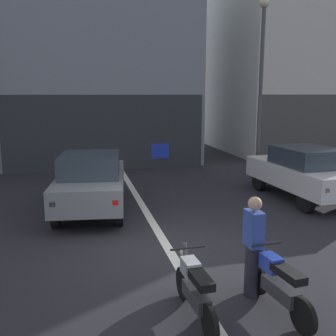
{
  "coord_description": "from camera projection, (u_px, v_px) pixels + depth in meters",
  "views": [
    {
      "loc": [
        -1.79,
        -7.32,
        3.26
      ],
      "look_at": [
        0.42,
        2.0,
        1.4
      ],
      "focal_mm": 41.24,
      "sensor_mm": 36.0,
      "label": 1
    }
  ],
  "objects": [
    {
      "name": "building_far_right",
      "position": [
        309.0,
        59.0,
        22.15
      ],
      "size": [
        10.07,
        8.0,
        10.41
      ],
      "color": "silver",
      "rests_on": "ground"
    },
    {
      "name": "car_blue_down_street",
      "position": [
        145.0,
        142.0,
        18.92
      ],
      "size": [
        2.07,
        4.22,
        1.64
      ],
      "color": "black",
      "rests_on": "ground"
    },
    {
      "name": "car_white_parked_kerbside",
      "position": [
        304.0,
        171.0,
        11.96
      ],
      "size": [
        1.96,
        4.18,
        1.64
      ],
      "color": "black",
      "rests_on": "ground"
    },
    {
      "name": "ground_plane",
      "position": [
        171.0,
        253.0,
        8.02
      ],
      "size": [
        120.0,
        120.0,
        0.0
      ],
      "primitive_type": "plane",
      "color": "#232328"
    },
    {
      "name": "motorcycle_blue_row_left_mid",
      "position": [
        278.0,
        283.0,
        5.79
      ],
      "size": [
        0.55,
        1.67,
        0.98
      ],
      "color": "black",
      "rests_on": "ground"
    },
    {
      "name": "car_grey_crossing_near",
      "position": [
        91.0,
        180.0,
        10.68
      ],
      "size": [
        2.25,
        4.28,
        1.64
      ],
      "color": "black",
      "rests_on": "ground"
    },
    {
      "name": "person_by_motorcycles",
      "position": [
        253.0,
        246.0,
        6.17
      ],
      "size": [
        0.24,
        0.36,
        1.67
      ],
      "color": "#23232D",
      "rests_on": "ground"
    },
    {
      "name": "street_lamp",
      "position": [
        261.0,
        72.0,
        13.72
      ],
      "size": [
        0.36,
        0.36,
        6.52
      ],
      "color": "#47474C",
      "rests_on": "ground"
    },
    {
      "name": "motorcycle_silver_row_leftmost",
      "position": [
        195.0,
        289.0,
        5.63
      ],
      "size": [
        0.55,
        1.67,
        0.98
      ],
      "color": "black",
      "rests_on": "ground"
    },
    {
      "name": "building_mid_block",
      "position": [
        97.0,
        27.0,
        19.19
      ],
      "size": [
        8.81,
        7.87,
        13.07
      ],
      "color": "gray",
      "rests_on": "ground"
    },
    {
      "name": "lane_centre_line",
      "position": [
        131.0,
        186.0,
        13.75
      ],
      "size": [
        0.2,
        18.0,
        0.01
      ],
      "primitive_type": "cube",
      "color": "silver",
      "rests_on": "ground"
    }
  ]
}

